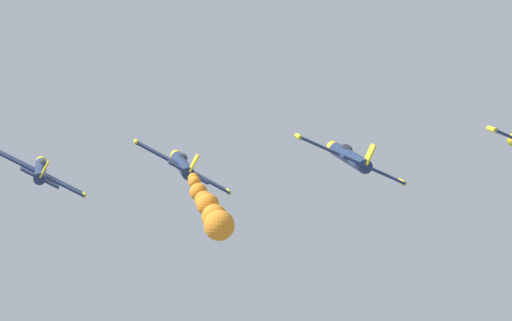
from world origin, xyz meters
TOP-DOWN VIEW (x-y plane):
  - airplane_lead at (-17.90, 14.94)m, footprint 8.53×10.35m
  - airplane_left_inner at (-5.47, 5.97)m, footprint 8.46×10.35m
  - smoke_trail_left_inner at (-5.01, -9.14)m, footprint 2.43×12.50m
  - airplane_right_inner at (6.47, -5.70)m, footprint 8.84×10.35m

SIDE VIEW (x-z plane):
  - airplane_lead at x=-17.90m, z-range 83.92..88.88m
  - smoke_trail_left_inner at x=-5.01m, z-range 85.38..88.56m
  - airplane_left_inner at x=-5.47m, z-range 85.50..90.58m
  - airplane_right_inner at x=6.47m, z-range 88.07..92.37m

